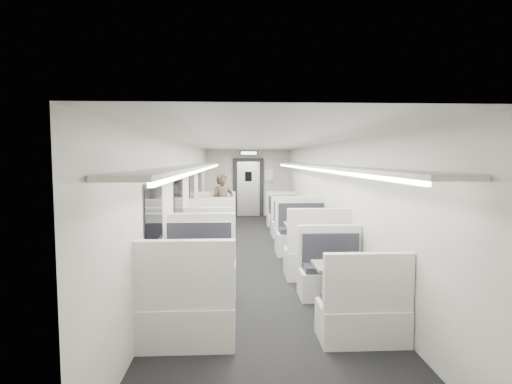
{
  "coord_description": "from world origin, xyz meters",
  "views": [
    {
      "loc": [
        -0.42,
        -8.4,
        2.06
      ],
      "look_at": [
        0.08,
        1.88,
        1.22
      ],
      "focal_mm": 28.0,
      "sensor_mm": 36.0,
      "label": 1
    }
  ],
  "objects": [
    {
      "name": "window_b",
      "position": [
        -1.49,
        1.2,
        1.35
      ],
      "size": [
        0.02,
        1.18,
        0.84
      ],
      "primitive_type": "cube",
      "color": "black",
      "rests_on": "room"
    },
    {
      "name": "booth_right_d",
      "position": [
        1.0,
        -3.34,
        0.35
      ],
      "size": [
        0.97,
        1.98,
        1.06
      ],
      "color": "silver",
      "rests_on": "room"
    },
    {
      "name": "booth_right_c",
      "position": [
        1.0,
        -0.74,
        0.41
      ],
      "size": [
        1.14,
        2.32,
        1.24
      ],
      "color": "silver",
      "rests_on": "room"
    },
    {
      "name": "vestibule_door",
      "position": [
        0.0,
        5.93,
        1.04
      ],
      "size": [
        1.1,
        0.13,
        2.1
      ],
      "color": "black",
      "rests_on": "room"
    },
    {
      "name": "luggage_rack_right",
      "position": [
        1.24,
        -0.3,
        1.92
      ],
      "size": [
        0.46,
        10.4,
        0.09
      ],
      "color": "silver",
      "rests_on": "room"
    },
    {
      "name": "booth_right_a",
      "position": [
        1.0,
        3.12,
        0.35
      ],
      "size": [
        0.96,
        1.96,
        1.05
      ],
      "color": "silver",
      "rests_on": "room"
    },
    {
      "name": "booth_left_c",
      "position": [
        -1.0,
        -1.24,
        0.36
      ],
      "size": [
        1.0,
        2.03,
        1.09
      ],
      "color": "silver",
      "rests_on": "room"
    },
    {
      "name": "exit_sign",
      "position": [
        0.0,
        5.44,
        2.28
      ],
      "size": [
        0.62,
        0.12,
        0.16
      ],
      "color": "black",
      "rests_on": "room"
    },
    {
      "name": "window_d",
      "position": [
        -1.49,
        -3.2,
        1.35
      ],
      "size": [
        0.02,
        1.18,
        0.84
      ],
      "primitive_type": "cube",
      "color": "black",
      "rests_on": "room"
    },
    {
      "name": "booth_left_a",
      "position": [
        -1.0,
        3.08,
        0.35
      ],
      "size": [
        0.97,
        1.98,
        1.06
      ],
      "color": "silver",
      "rests_on": "room"
    },
    {
      "name": "passenger",
      "position": [
        -0.8,
        2.43,
        0.84
      ],
      "size": [
        0.69,
        0.55,
        1.67
      ],
      "primitive_type": "imported",
      "rotation": [
        0.0,
        0.0,
        0.27
      ],
      "color": "black",
      "rests_on": "room"
    },
    {
      "name": "booth_right_b",
      "position": [
        1.0,
        1.36,
        0.35
      ],
      "size": [
        0.98,
        1.98,
        1.06
      ],
      "color": "silver",
      "rests_on": "room"
    },
    {
      "name": "luggage_rack_left",
      "position": [
        -1.24,
        -0.3,
        1.92
      ],
      "size": [
        0.46,
        10.4,
        0.09
      ],
      "color": "silver",
      "rests_on": "room"
    },
    {
      "name": "booth_left_d",
      "position": [
        -1.0,
        -3.19,
        0.41
      ],
      "size": [
        1.12,
        2.27,
        1.21
      ],
      "color": "silver",
      "rests_on": "room"
    },
    {
      "name": "wall_notice",
      "position": [
        0.75,
        5.92,
        1.5
      ],
      "size": [
        0.32,
        0.02,
        0.4
      ],
      "primitive_type": "cube",
      "color": "white",
      "rests_on": "room"
    },
    {
      "name": "room",
      "position": [
        0.0,
        0.0,
        1.2
      ],
      "size": [
        3.24,
        12.24,
        2.64
      ],
      "color": "black",
      "rests_on": "ground"
    },
    {
      "name": "window_c",
      "position": [
        -1.49,
        -1.0,
        1.35
      ],
      "size": [
        0.02,
        1.18,
        0.84
      ],
      "primitive_type": "cube",
      "color": "black",
      "rests_on": "room"
    },
    {
      "name": "window_a",
      "position": [
        -1.49,
        3.4,
        1.35
      ],
      "size": [
        0.02,
        1.18,
        0.84
      ],
      "primitive_type": "cube",
      "color": "black",
      "rests_on": "room"
    },
    {
      "name": "booth_left_b",
      "position": [
        -1.0,
        1.54,
        0.39
      ],
      "size": [
        1.08,
        2.19,
        1.17
      ],
      "color": "silver",
      "rests_on": "room"
    }
  ]
}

